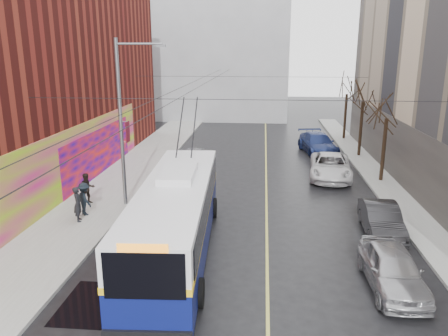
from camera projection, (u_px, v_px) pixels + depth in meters
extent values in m
plane|color=black|center=(221.00, 319.00, 14.12)|extent=(140.00, 140.00, 0.00)
cube|color=gray|center=(109.00, 193.00, 26.32)|extent=(4.00, 60.00, 0.15)
cube|color=gray|center=(398.00, 201.00, 24.85)|extent=(2.00, 60.00, 0.15)
cube|color=#BFB74C|center=(266.00, 188.00, 27.44)|extent=(0.12, 50.00, 0.01)
cube|color=#D20481|center=(59.00, 170.00, 24.06)|extent=(0.08, 28.00, 4.00)
cube|color=#1D0597|center=(100.00, 152.00, 29.93)|extent=(0.06, 12.00, 3.20)
cube|color=#4C4742|center=(409.00, 160.00, 26.18)|extent=(0.06, 36.00, 4.00)
cube|color=gray|center=(208.00, 45.00, 55.52)|extent=(20.00, 12.00, 18.00)
cylinder|color=slate|center=(121.00, 126.00, 23.09)|extent=(0.20, 0.20, 9.00)
cube|color=#540C1A|center=(128.00, 132.00, 23.14)|extent=(0.04, 0.60, 1.10)
cylinder|color=slate|center=(139.00, 44.00, 21.89)|extent=(2.40, 0.10, 0.10)
cube|color=slate|center=(161.00, 46.00, 21.82)|extent=(0.50, 0.22, 0.12)
cylinder|color=black|center=(184.00, 86.00, 27.23)|extent=(0.02, 60.00, 0.02)
cylinder|color=black|center=(199.00, 86.00, 27.15)|extent=(0.02, 60.00, 0.02)
cylinder|color=black|center=(235.00, 100.00, 18.20)|extent=(18.00, 0.02, 0.02)
cylinder|color=black|center=(248.00, 77.00, 33.58)|extent=(18.00, 0.02, 0.02)
cylinder|color=black|center=(383.00, 151.00, 28.16)|extent=(0.24, 0.24, 4.20)
cylinder|color=black|center=(361.00, 130.00, 34.85)|extent=(0.24, 0.24, 4.48)
cylinder|color=black|center=(345.00, 117.00, 41.60)|extent=(0.24, 0.24, 4.37)
cube|color=black|center=(94.00, 304.00, 14.95)|extent=(2.15, 2.84, 0.01)
ellipsoid|color=slate|center=(193.00, 68.00, 19.58)|extent=(0.44, 0.20, 0.12)
ellipsoid|color=slate|center=(191.00, 58.00, 21.80)|extent=(0.44, 0.20, 0.12)
ellipsoid|color=slate|center=(159.00, 102.00, 24.47)|extent=(0.44, 0.20, 0.12)
cube|color=#0A1151|center=(177.00, 231.00, 18.53)|extent=(3.32, 12.43, 1.54)
cube|color=silver|center=(176.00, 199.00, 18.16)|extent=(3.32, 12.43, 1.33)
cube|color=yellow|center=(176.00, 214.00, 18.33)|extent=(3.36, 12.48, 0.23)
cube|color=black|center=(144.00, 277.00, 12.25)|extent=(2.36, 0.17, 1.44)
cube|color=black|center=(192.00, 165.00, 24.14)|extent=(2.36, 0.17, 1.23)
cube|color=black|center=(143.00, 201.00, 18.23)|extent=(0.64, 11.27, 1.03)
cube|color=black|center=(208.00, 202.00, 18.14)|extent=(0.64, 11.27, 1.03)
cube|color=silver|center=(178.00, 173.00, 18.93)|extent=(1.60, 3.15, 0.31)
cube|color=black|center=(147.00, 336.00, 12.71)|extent=(2.67, 0.27, 0.31)
cylinder|color=black|center=(121.00, 292.00, 14.75)|extent=(0.36, 1.04, 1.03)
cylinder|color=black|center=(199.00, 293.00, 14.65)|extent=(0.36, 1.04, 1.03)
cylinder|color=black|center=(162.00, 207.00, 22.66)|extent=(0.36, 1.04, 1.03)
cylinder|color=black|center=(214.00, 208.00, 22.57)|extent=(0.36, 1.04, 1.03)
cylinder|color=black|center=(180.00, 125.00, 22.02)|extent=(0.25, 3.56, 2.52)
cylinder|color=black|center=(194.00, 125.00, 21.99)|extent=(0.25, 3.56, 2.52)
imported|color=#A9A9AE|center=(392.00, 268.00, 15.78)|extent=(1.87, 4.50, 1.52)
imported|color=black|center=(381.00, 219.00, 20.46)|extent=(1.73, 4.44, 1.44)
imported|color=silver|center=(330.00, 166.00, 29.45)|extent=(3.26, 6.01, 1.60)
imported|color=navy|center=(318.00, 144.00, 36.39)|extent=(3.31, 6.10, 1.68)
imported|color=#B3B2B7|center=(192.00, 157.00, 32.48)|extent=(2.13, 4.09, 1.33)
imported|color=black|center=(78.00, 204.00, 21.58)|extent=(0.62, 0.75, 1.77)
imported|color=black|center=(87.00, 189.00, 24.04)|extent=(1.06, 1.04, 1.73)
imported|color=black|center=(84.00, 199.00, 22.41)|extent=(1.25, 1.21, 1.71)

